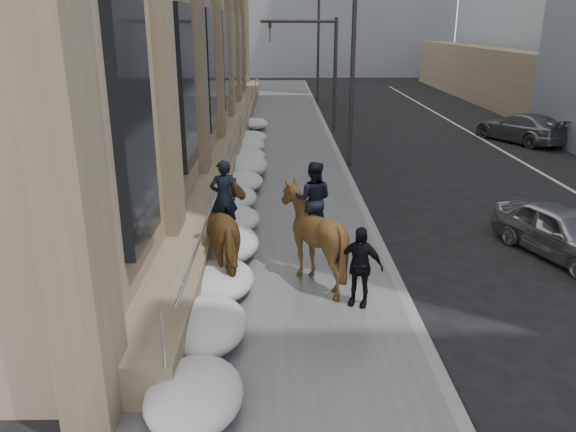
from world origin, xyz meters
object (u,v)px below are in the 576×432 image
object	(u,v)px
car_grey	(521,128)
mounted_horse_left	(233,231)
pedestrian	(359,266)
car_silver	(562,232)
mounted_horse_right	(312,232)

from	to	relation	value
car_grey	mounted_horse_left	bearing A→B (deg)	25.21
mounted_horse_left	pedestrian	distance (m)	3.09
car_silver	car_grey	size ratio (longest dim) A/B	0.78
mounted_horse_left	car_silver	xyz separation A→B (m)	(8.32, 1.29, -0.58)
mounted_horse_left	car_grey	size ratio (longest dim) A/B	0.55
mounted_horse_right	car_grey	distance (m)	19.89
mounted_horse_right	car_grey	world-z (taller)	mounted_horse_right
mounted_horse_right	car_grey	bearing A→B (deg)	-113.78
mounted_horse_right	car_grey	size ratio (longest dim) A/B	0.55
car_silver	car_grey	bearing A→B (deg)	51.76
mounted_horse_left	mounted_horse_right	world-z (taller)	mounted_horse_right
mounted_horse_right	pedestrian	world-z (taller)	mounted_horse_right
mounted_horse_left	mounted_horse_right	size ratio (longest dim) A/B	1.00
mounted_horse_left	mounted_horse_right	xyz separation A→B (m)	(1.81, -0.28, 0.06)
mounted_horse_right	pedestrian	xyz separation A→B (m)	(0.90, -1.18, -0.32)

